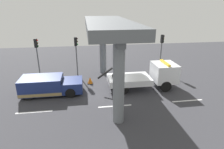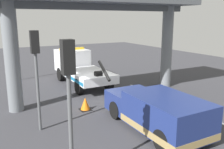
# 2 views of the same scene
# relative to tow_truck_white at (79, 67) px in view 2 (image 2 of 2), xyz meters

# --- Properties ---
(ground_plane) EXTENTS (60.00, 40.00, 0.10)m
(ground_plane) POSITION_rel_tow_truck_white_xyz_m (-3.71, 0.00, -1.25)
(ground_plane) COLOR #38383D
(lane_stripe_west) EXTENTS (2.60, 0.16, 0.01)m
(lane_stripe_west) POSITION_rel_tow_truck_white_xyz_m (-9.71, -2.98, -1.20)
(lane_stripe_west) COLOR silver
(lane_stripe_west) RESTS_ON ground
(lane_stripe_mid) EXTENTS (2.60, 0.16, 0.01)m
(lane_stripe_mid) POSITION_rel_tow_truck_white_xyz_m (-3.71, -2.98, -1.20)
(lane_stripe_mid) COLOR silver
(lane_stripe_mid) RESTS_ON ground
(lane_stripe_east) EXTENTS (2.60, 0.16, 0.01)m
(lane_stripe_east) POSITION_rel_tow_truck_white_xyz_m (2.29, -2.98, -1.20)
(lane_stripe_east) COLOR silver
(lane_stripe_east) RESTS_ON ground
(tow_truck_white) EXTENTS (7.26, 2.44, 2.46)m
(tow_truck_white) POSITION_rel_tow_truck_white_xyz_m (0.00, 0.00, 0.00)
(tow_truck_white) COLOR white
(tow_truck_white) RESTS_ON ground
(towed_van_green) EXTENTS (5.20, 2.23, 1.58)m
(towed_van_green) POSITION_rel_tow_truck_white_xyz_m (-9.05, 0.00, -0.42)
(towed_van_green) COLOR navy
(towed_van_green) RESTS_ON ground
(overpass_structure) EXTENTS (3.60, 11.90, 6.18)m
(overpass_structure) POSITION_rel_tow_truck_white_xyz_m (-3.81, 0.00, 4.12)
(overpass_structure) COLOR slate
(overpass_structure) RESTS_ON ground
(traffic_light_near) EXTENTS (0.39, 0.32, 4.13)m
(traffic_light_near) POSITION_rel_tow_truck_white_xyz_m (-10.69, 4.39, 1.81)
(traffic_light_near) COLOR #515456
(traffic_light_near) RESTS_ON ground
(traffic_light_far) EXTENTS (0.39, 0.32, 4.19)m
(traffic_light_far) POSITION_rel_tow_truck_white_xyz_m (-6.69, 4.39, 1.86)
(traffic_light_far) COLOR #515456
(traffic_light_far) RESTS_ON ground
(traffic_light_mid) EXTENTS (0.39, 0.32, 4.23)m
(traffic_light_mid) POSITION_rel_tow_truck_white_xyz_m (2.81, 4.39, 1.88)
(traffic_light_mid) COLOR #515456
(traffic_light_mid) RESTS_ON ground
(traffic_cone_orange) EXTENTS (0.56, 0.56, 0.67)m
(traffic_cone_orange) POSITION_rel_tow_truck_white_xyz_m (-5.43, 1.79, -0.88)
(traffic_cone_orange) COLOR orange
(traffic_cone_orange) RESTS_ON ground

